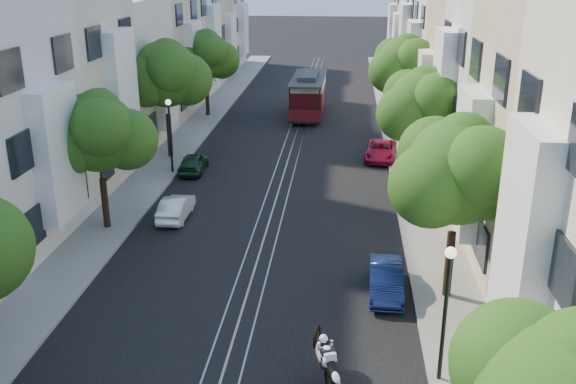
% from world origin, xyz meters
% --- Properties ---
extents(ground, '(200.00, 200.00, 0.00)m').
position_xyz_m(ground, '(0.00, 28.00, 0.00)').
color(ground, black).
rests_on(ground, ground).
extents(sidewalk_east, '(2.50, 80.00, 0.12)m').
position_xyz_m(sidewalk_east, '(7.25, 28.00, 0.06)').
color(sidewalk_east, gray).
rests_on(sidewalk_east, ground).
extents(sidewalk_west, '(2.50, 80.00, 0.12)m').
position_xyz_m(sidewalk_west, '(-7.25, 28.00, 0.06)').
color(sidewalk_west, gray).
rests_on(sidewalk_west, ground).
extents(rail_left, '(0.06, 80.00, 0.02)m').
position_xyz_m(rail_left, '(-0.55, 28.00, 0.01)').
color(rail_left, gray).
rests_on(rail_left, ground).
extents(rail_slot, '(0.06, 80.00, 0.02)m').
position_xyz_m(rail_slot, '(0.00, 28.00, 0.01)').
color(rail_slot, gray).
rests_on(rail_slot, ground).
extents(rail_right, '(0.06, 80.00, 0.02)m').
position_xyz_m(rail_right, '(0.55, 28.00, 0.01)').
color(rail_right, gray).
rests_on(rail_right, ground).
extents(lane_line, '(0.08, 80.00, 0.01)m').
position_xyz_m(lane_line, '(0.00, 28.00, 0.00)').
color(lane_line, tan).
rests_on(lane_line, ground).
extents(townhouses_east, '(7.75, 72.00, 12.00)m').
position_xyz_m(townhouses_east, '(11.87, 27.91, 5.18)').
color(townhouses_east, beige).
rests_on(townhouses_east, ground).
extents(townhouses_west, '(7.75, 72.00, 11.76)m').
position_xyz_m(townhouses_west, '(-11.87, 27.91, 5.08)').
color(townhouses_west, silver).
rests_on(townhouses_west, ground).
extents(tree_e_b, '(4.93, 4.08, 6.68)m').
position_xyz_m(tree_e_b, '(7.26, 8.98, 4.73)').
color(tree_e_b, black).
rests_on(tree_e_b, ground).
extents(tree_e_c, '(4.84, 3.99, 6.52)m').
position_xyz_m(tree_e_c, '(7.26, 19.98, 4.60)').
color(tree_e_c, black).
rests_on(tree_e_c, ground).
extents(tree_e_d, '(5.01, 4.16, 6.85)m').
position_xyz_m(tree_e_d, '(7.26, 30.98, 4.87)').
color(tree_e_d, black).
rests_on(tree_e_d, ground).
extents(tree_w_b, '(4.72, 3.87, 6.27)m').
position_xyz_m(tree_w_b, '(-7.14, 13.98, 4.40)').
color(tree_w_b, black).
rests_on(tree_w_b, ground).
extents(tree_w_c, '(5.13, 4.28, 7.09)m').
position_xyz_m(tree_w_c, '(-7.14, 24.98, 5.07)').
color(tree_w_c, black).
rests_on(tree_w_c, ground).
extents(tree_w_d, '(4.84, 3.99, 6.52)m').
position_xyz_m(tree_w_d, '(-7.14, 35.98, 4.60)').
color(tree_w_d, black).
rests_on(tree_w_d, ground).
extents(lamp_east, '(0.32, 0.32, 4.16)m').
position_xyz_m(lamp_east, '(6.30, 4.00, 2.85)').
color(lamp_east, black).
rests_on(lamp_east, ground).
extents(lamp_west, '(0.32, 0.32, 4.16)m').
position_xyz_m(lamp_west, '(-6.30, 22.00, 2.85)').
color(lamp_west, black).
rests_on(lamp_west, ground).
extents(sportbike_rider, '(0.84, 1.88, 1.43)m').
position_xyz_m(sportbike_rider, '(3.00, 3.82, 0.80)').
color(sportbike_rider, black).
rests_on(sportbike_rider, ground).
extents(cable_car, '(2.57, 7.89, 3.02)m').
position_xyz_m(cable_car, '(0.50, 37.00, 1.79)').
color(cable_car, black).
rests_on(cable_car, ground).
extents(parked_car_e_mid, '(1.25, 3.42, 1.12)m').
position_xyz_m(parked_car_e_mid, '(5.03, 9.11, 0.56)').
color(parked_car_e_mid, '#0C1640').
rests_on(parked_car_e_mid, ground).
extents(parked_car_e_far, '(2.21, 4.06, 1.08)m').
position_xyz_m(parked_car_e_far, '(5.60, 25.89, 0.54)').
color(parked_car_e_far, maroon).
rests_on(parked_car_e_far, ground).
extents(parked_car_w_mid, '(1.14, 3.24, 1.07)m').
position_xyz_m(parked_car_w_mid, '(-4.40, 15.52, 0.53)').
color(parked_car_w_mid, white).
rests_on(parked_car_w_mid, ground).
extents(parked_car_w_far, '(1.38, 3.29, 1.11)m').
position_xyz_m(parked_car_w_far, '(-5.18, 22.41, 0.55)').
color(parked_car_w_far, '#153420').
rests_on(parked_car_w_far, ground).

